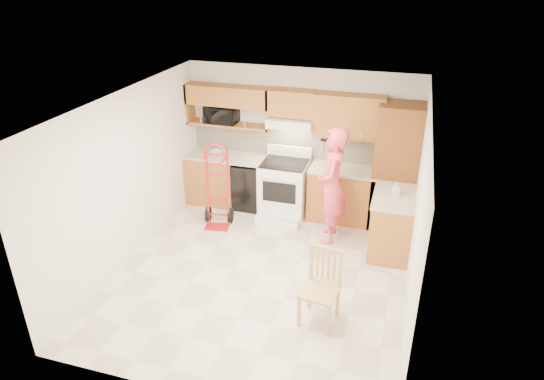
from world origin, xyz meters
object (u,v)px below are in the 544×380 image
at_px(microwave, 222,114).
at_px(dining_chair, 320,289).
at_px(person, 332,186).
at_px(range, 283,185).
at_px(hand_truck, 217,190).

distance_m(microwave, dining_chair, 3.86).
xyz_separation_m(microwave, person, (2.13, -0.87, -0.71)).
bearing_deg(range, hand_truck, -146.87).
height_order(range, person, person).
bearing_deg(range, person, -31.00).
bearing_deg(person, range, -126.02).
relative_size(microwave, dining_chair, 0.58).
distance_m(range, dining_chair, 2.76).
bearing_deg(person, microwave, -117.28).
relative_size(microwave, range, 0.48).
relative_size(microwave, person, 0.30).
xyz_separation_m(microwave, dining_chair, (2.35, -2.84, -1.16)).
height_order(hand_truck, dining_chair, hand_truck).
distance_m(hand_truck, dining_chair, 2.83).
bearing_deg(dining_chair, hand_truck, 146.57).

